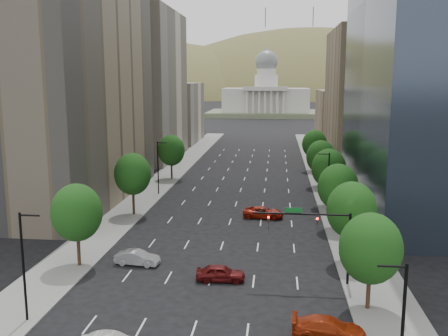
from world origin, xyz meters
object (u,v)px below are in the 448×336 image
(car_maroon, at_px, (221,273))
(car_silver, at_px, (137,258))
(capitol, at_px, (266,100))
(car_red_near, at_px, (329,328))
(traffic_signal, at_px, (323,232))
(car_red_far, at_px, (263,212))

(car_maroon, relative_size, car_silver, 1.01)
(capitol, height_order, car_red_near, capitol)
(traffic_signal, xyz_separation_m, car_maroon, (-9.53, -0.24, -4.37))
(car_silver, bearing_deg, car_maroon, -103.79)
(traffic_signal, height_order, car_silver, traffic_signal)
(car_maroon, bearing_deg, car_red_near, -140.24)
(capitol, distance_m, car_red_near, 230.19)
(capitol, relative_size, car_maroon, 12.77)
(car_maroon, height_order, car_silver, car_maroon)
(capitol, relative_size, car_red_near, 10.94)
(car_silver, xyz_separation_m, car_red_far, (12.55, 19.47, 0.02))
(car_red_near, relative_size, car_maroon, 1.17)
(capitol, height_order, car_silver, capitol)
(capitol, xyz_separation_m, car_silver, (-8.12, -216.65, -7.81))
(car_silver, bearing_deg, traffic_signal, -93.21)
(car_maroon, bearing_deg, traffic_signal, -91.96)
(car_red_near, distance_m, car_silver, 22.62)
(traffic_signal, bearing_deg, car_red_near, -91.50)
(capitol, height_order, car_red_far, capitol)
(traffic_signal, relative_size, car_red_near, 1.66)
(traffic_signal, relative_size, car_maroon, 1.94)
(car_maroon, relative_size, car_red_far, 0.83)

